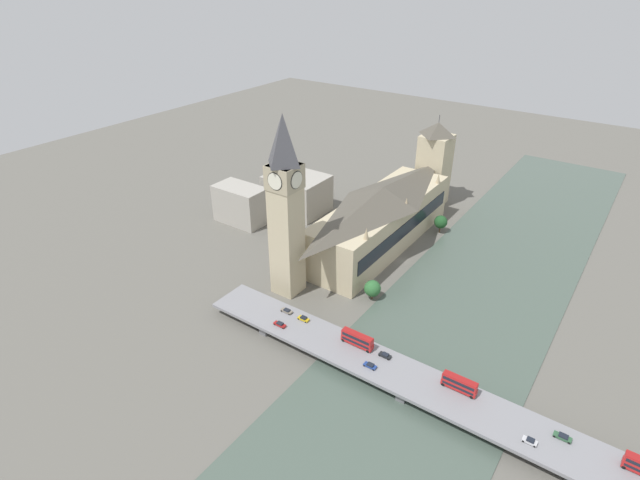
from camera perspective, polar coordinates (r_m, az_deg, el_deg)
ground_plane at (r=231.85m, az=9.34°, el=-2.36°), size 600.00×600.00×0.00m
river_water at (r=221.34m, az=18.15°, el=-5.18°), size 63.88×360.00×0.30m
parliament_hall at (r=237.22m, az=7.03°, el=2.68°), size 26.67×93.56×29.88m
clock_tower at (r=190.31m, az=-3.96°, el=4.07°), size 11.63×11.63×74.12m
victoria_tower at (r=283.19m, az=12.90°, el=8.45°), size 15.45×15.45×50.22m
road_bridge at (r=166.54m, az=10.31°, el=-15.48°), size 159.77×16.68×4.74m
double_decker_bus_mid at (r=173.51m, az=4.28°, el=-11.22°), size 11.74×2.56×4.93m
double_decker_bus_rear at (r=163.64m, az=15.64°, el=-15.52°), size 10.95×2.54×4.82m
car_northbound_lead at (r=185.06m, az=-1.90°, el=-8.96°), size 4.31×1.90×1.49m
car_northbound_mid at (r=157.40m, az=22.87°, el=-20.40°), size 3.92×1.83×1.42m
car_northbound_tail at (r=161.88m, az=25.99°, el=-19.56°), size 4.76×1.87×1.42m
car_southbound_lead at (r=189.16m, az=-3.82°, el=-8.08°), size 4.59×1.91×1.28m
car_southbound_mid at (r=167.33m, az=5.75°, el=-14.08°), size 4.28×1.85×1.31m
car_southbound_tail at (r=182.95m, az=-4.61°, el=-9.57°), size 4.75×1.77×1.46m
car_southbound_extra at (r=171.42m, az=7.44°, el=-12.93°), size 4.14×1.83×1.35m
city_block_west at (r=262.92m, az=-9.04°, el=4.05°), size 26.80×15.23×19.54m
city_block_center at (r=272.37m, az=-2.64°, el=5.36°), size 31.15×24.61×20.00m
tree_embankment_near at (r=257.07m, az=13.63°, el=2.02°), size 6.58×6.58×9.31m
tree_embankment_mid at (r=202.30m, az=6.02°, el=-5.53°), size 6.78×6.78×8.49m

